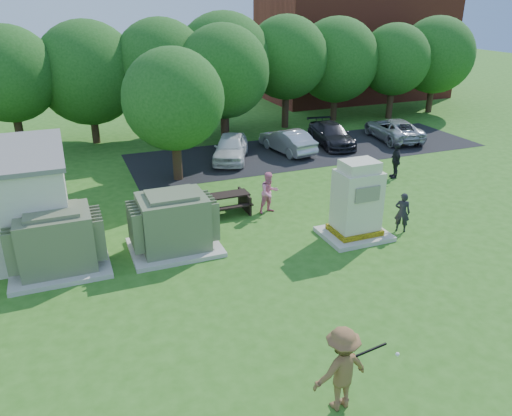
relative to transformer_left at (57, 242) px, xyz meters
name	(u,v)px	position (x,y,z in m)	size (l,w,h in m)	color
ground	(308,300)	(6.50, -4.50, -0.97)	(120.00, 120.00, 0.00)	#2D6619
brick_building	(354,48)	(24.50, 22.50, 3.03)	(15.00, 8.00, 8.00)	maroon
parking_strip	(309,150)	(13.50, 9.00, -0.96)	(20.00, 6.00, 0.01)	#232326
transformer_left	(57,242)	(0.00, 0.00, 0.00)	(3.00, 2.40, 2.07)	beige
transformer_right	(173,224)	(3.70, 0.00, 0.00)	(3.00, 2.40, 2.07)	beige
generator_cabinet	(357,204)	(9.98, -1.39, 0.28)	(2.34, 1.91, 2.85)	beige
picnic_table	(226,201)	(6.33, 2.35, -0.47)	(1.86, 1.40, 0.80)	black
batter	(341,369)	(5.29, -8.29, 0.00)	(1.25, 0.72, 1.94)	brown
person_by_generator	(402,212)	(11.80, -1.66, -0.22)	(0.55, 0.36, 1.51)	black
person_at_picnic	(269,193)	(7.96, 1.75, -0.13)	(0.82, 0.64, 1.69)	pink
person_walking_right	(396,161)	(15.18, 3.38, -0.12)	(0.99, 0.41, 1.69)	black
car_white	(231,148)	(8.80, 8.88, -0.28)	(1.63, 4.05, 1.38)	white
car_silver_a	(287,141)	(12.20, 9.12, -0.32)	(1.37, 3.94, 1.30)	#AEAEB3
car_dark	(331,134)	(15.17, 9.49, -0.34)	(1.76, 4.33, 1.26)	black
car_silver_b	(393,129)	(19.25, 9.17, -0.33)	(2.12, 4.60, 1.28)	#B8B8BD
batting_equipment	(371,352)	(5.96, -8.32, 0.25)	(1.36, 0.17, 0.39)	black
tree_row	(192,68)	(8.25, 14.00, 3.18)	(41.30, 13.30, 7.30)	#47301E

